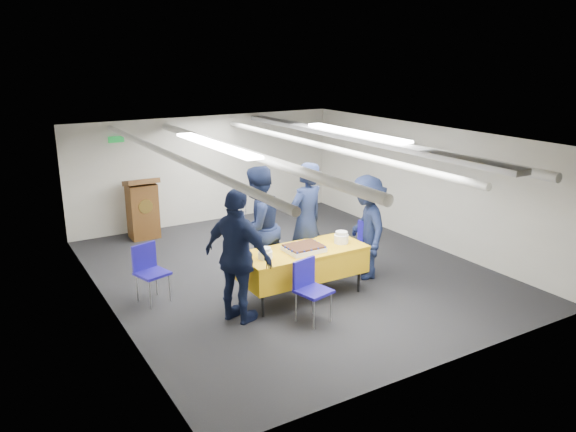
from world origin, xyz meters
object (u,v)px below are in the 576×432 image
object	(u,v)px
chair_near	(309,284)
sailor_d	(366,227)
chair_left	(149,267)
sailor_c	(238,257)
sailor_a	(306,223)
sheet_cake	(304,248)
podium	(143,208)
serving_table	(303,263)
chair_right	(363,243)
sailor_b	(257,227)

from	to	relation	value
chair_near	sailor_d	size ratio (longest dim) A/B	0.51
chair_left	sailor_c	world-z (taller)	sailor_c
sailor_a	chair_left	bearing A→B (deg)	-26.29
sailor_a	chair_near	bearing A→B (deg)	45.55
sheet_cake	podium	world-z (taller)	podium
sheet_cake	podium	xyz separation A→B (m)	(-1.19, 4.13, -0.20)
serving_table	chair_right	distance (m)	1.42
chair_near	sailor_a	world-z (taller)	sailor_a
serving_table	sheet_cake	distance (m)	0.27
serving_table	podium	world-z (taller)	podium
podium	chair_near	size ratio (longest dim) A/B	1.44
sailor_c	chair_left	bearing A→B (deg)	8.35
sheet_cake	podium	size ratio (longest dim) A/B	0.44
chair_near	chair_right	bearing A→B (deg)	30.18
chair_right	sailor_b	world-z (taller)	sailor_b
chair_right	sailor_a	world-z (taller)	sailor_a
podium	sailor_d	xyz separation A→B (m)	(2.53, -3.90, 0.24)
serving_table	sailor_c	distance (m)	1.25
sheet_cake	chair_right	xyz separation A→B (m)	(1.42, 0.39, -0.29)
sailor_d	podium	bearing A→B (deg)	-126.78
sailor_a	chair_right	bearing A→B (deg)	152.25
sheet_cake	sailor_a	bearing A→B (deg)	55.63
sailor_b	sailor_c	xyz separation A→B (m)	(-0.79, -0.96, -0.03)
chair_near	chair_left	distance (m)	2.45
serving_table	chair_right	bearing A→B (deg)	12.98
chair_near	chair_left	size ratio (longest dim) A/B	1.00
podium	sailor_d	size ratio (longest dim) A/B	0.73
serving_table	sailor_c	xyz separation A→B (m)	(-1.17, -0.20, 0.38)
chair_near	sailor_d	world-z (taller)	sailor_d
chair_left	sailor_c	bearing A→B (deg)	-56.27
sailor_a	sailor_d	world-z (taller)	sailor_a
sheet_cake	chair_near	xyz separation A→B (m)	(-0.29, -0.60, -0.29)
sheet_cake	sailor_c	distance (m)	1.15
sailor_a	sailor_b	world-z (taller)	sailor_a
serving_table	chair_left	bearing A→B (deg)	151.91
sailor_b	sailor_c	bearing A→B (deg)	34.58
serving_table	sheet_cake	world-z (taller)	sheet_cake
sheet_cake	chair_right	distance (m)	1.50
chair_right	chair_left	bearing A→B (deg)	167.42
sailor_d	sheet_cake	bearing A→B (deg)	-60.10
chair_near	chair_right	world-z (taller)	same
chair_near	chair_right	distance (m)	1.98
sailor_a	sailor_d	distance (m)	1.01
podium	sailor_b	bearing A→B (deg)	-75.70
sheet_cake	sailor_a	distance (m)	0.78
serving_table	chair_near	xyz separation A→B (m)	(-0.32, -0.68, -0.03)
chair_near	sailor_a	size ratio (longest dim) A/B	0.45
podium	chair_near	xyz separation A→B (m)	(0.89, -4.73, -0.08)
sailor_a	sailor_d	bearing A→B (deg)	142.20
podium	sailor_a	distance (m)	3.87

